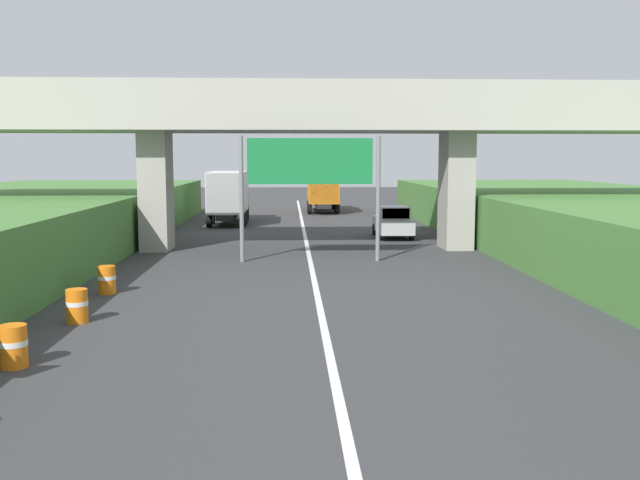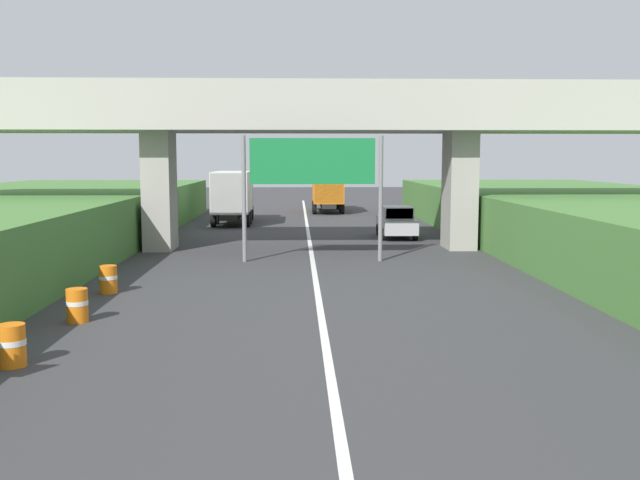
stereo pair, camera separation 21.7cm
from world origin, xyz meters
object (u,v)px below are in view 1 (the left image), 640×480
car_silver (393,222)px  construction_barrel_2 (77,306)px  truck_orange (322,188)px  construction_barrel_1 (13,346)px  construction_barrel_3 (107,280)px  truck_green (229,194)px  overhead_highway_sign (310,169)px

car_silver → construction_barrel_2: 22.39m
truck_orange → construction_barrel_1: (-8.40, -41.77, -1.47)m
truck_orange → construction_barrel_3: bearing=-104.1°
construction_barrel_3 → truck_orange: bearing=75.9°
car_silver → construction_barrel_1: car_silver is taller
truck_green → construction_barrel_3: (-1.91, -23.97, -1.47)m
truck_green → construction_barrel_1: 32.05m
construction_barrel_3 → construction_barrel_2: bearing=-86.6°
truck_orange → car_silver: 18.68m
construction_barrel_2 → construction_barrel_1: bearing=-91.8°
construction_barrel_1 → construction_barrel_3: (-0.11, 7.99, 0.00)m
truck_green → construction_barrel_1: size_ratio=8.11×
overhead_highway_sign → truck_orange: 27.10m
truck_green → truck_orange: bearing=56.0°
car_silver → construction_barrel_2: size_ratio=4.56×
car_silver → construction_barrel_1: bearing=-116.0°
overhead_highway_sign → construction_barrel_3: overhead_highway_sign is taller
car_silver → construction_barrel_3: car_silver is taller
car_silver → construction_barrel_1: 25.98m
car_silver → truck_green: bearing=138.1°
construction_barrel_2 → construction_barrel_3: same height
construction_barrel_1 → construction_barrel_3: size_ratio=1.00×
car_silver → construction_barrel_3: size_ratio=4.56×
overhead_highway_sign → construction_barrel_1: 16.56m
overhead_highway_sign → truck_orange: bearing=86.2°
overhead_highway_sign → truck_green: overhead_highway_sign is taller
overhead_highway_sign → construction_barrel_2: (-6.49, -10.80, -3.40)m
truck_green → construction_barrel_3: bearing=-94.5°
truck_green → construction_barrel_2: (-1.67, -27.97, -1.47)m
truck_orange → construction_barrel_3: 34.86m
truck_orange → truck_green: bearing=-124.0°
construction_barrel_1 → construction_barrel_2: size_ratio=1.00×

